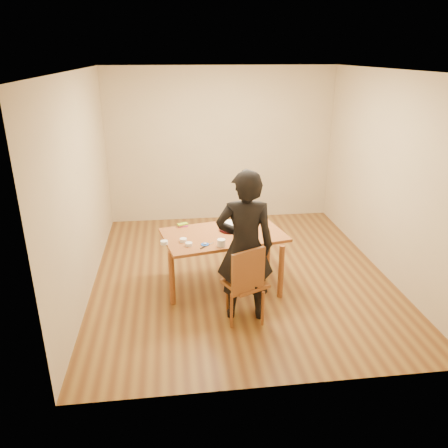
{
  "coord_description": "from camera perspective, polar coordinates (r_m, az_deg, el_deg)",
  "views": [
    {
      "loc": [
        -0.9,
        -5.39,
        2.9
      ],
      "look_at": [
        -0.27,
        -0.37,
        0.9
      ],
      "focal_mm": 35.0,
      "sensor_mm": 36.0,
      "label": 1
    }
  ],
  "objects": [
    {
      "name": "frosting_lid",
      "position": [
        5.24,
        -2.5,
        -2.69
      ],
      "size": [
        0.1,
        0.1,
        0.01
      ],
      "primitive_type": "cylinder",
      "color": "#1C47B6",
      "rests_on": "dining_table"
    },
    {
      "name": "ramekin_yellow",
      "position": [
        5.33,
        -5.34,
        -2.1
      ],
      "size": [
        0.09,
        0.09,
        0.04
      ],
      "primitive_type": "cylinder",
      "color": "white",
      "rests_on": "dining_table"
    },
    {
      "name": "person",
      "position": [
        4.85,
        2.75,
        -2.99
      ],
      "size": [
        0.69,
        0.49,
        1.78
      ],
      "primitive_type": "imported",
      "rotation": [
        0.0,
        0.0,
        3.04
      ],
      "color": "black",
      "rests_on": "floor"
    },
    {
      "name": "frosting_tub",
      "position": [
        5.18,
        -0.35,
        -2.47
      ],
      "size": [
        0.1,
        0.1,
        0.09
      ],
      "primitive_type": "cylinder",
      "color": "white",
      "rests_on": "dining_table"
    },
    {
      "name": "cake",
      "position": [
        5.64,
        0.89,
        -0.23
      ],
      "size": [
        0.22,
        0.22,
        0.07
      ],
      "primitive_type": "cylinder",
      "color": "white",
      "rests_on": "cake_plate"
    },
    {
      "name": "ramekin_multi",
      "position": [
        5.29,
        -7.82,
        -2.41
      ],
      "size": [
        0.09,
        0.09,
        0.04
      ],
      "primitive_type": "cylinder",
      "color": "white",
      "rests_on": "dining_table"
    },
    {
      "name": "room_shell",
      "position": [
        6.01,
        1.75,
        6.59
      ],
      "size": [
        4.0,
        4.5,
        2.7
      ],
      "color": "brown",
      "rests_on": "ground"
    },
    {
      "name": "candy_box_pink",
      "position": [
        5.8,
        -5.38,
        -0.22
      ],
      "size": [
        0.13,
        0.08,
        0.02
      ],
      "primitive_type": "cube",
      "rotation": [
        0.0,
        0.0,
        0.17
      ],
      "color": "#E93795",
      "rests_on": "dining_table"
    },
    {
      "name": "cake_plate",
      "position": [
        5.66,
        0.89,
        -0.67
      ],
      "size": [
        0.31,
        0.31,
        0.02
      ],
      "primitive_type": "cylinder",
      "color": "#AC0B28",
      "rests_on": "dining_table"
    },
    {
      "name": "frosting_dollop",
      "position": [
        5.23,
        -2.5,
        -2.55
      ],
      "size": [
        0.04,
        0.04,
        0.02
      ],
      "primitive_type": "ellipsoid",
      "color": "white",
      "rests_on": "frosting_lid"
    },
    {
      "name": "spatula",
      "position": [
        5.18,
        -2.49,
        -2.95
      ],
      "size": [
        0.13,
        0.13,
        0.01
      ],
      "primitive_type": "cube",
      "rotation": [
        0.0,
        0.0,
        0.78
      ],
      "color": "black",
      "rests_on": "dining_table"
    },
    {
      "name": "ramekin_green",
      "position": [
        5.21,
        -4.61,
        -2.65
      ],
      "size": [
        0.08,
        0.08,
        0.04
      ],
      "primitive_type": "cylinder",
      "color": "white",
      "rests_on": "dining_table"
    },
    {
      "name": "dining_table",
      "position": [
        5.56,
        -0.06,
        -1.44
      ],
      "size": [
        1.65,
        1.18,
        0.04
      ],
      "primitive_type": "cube",
      "rotation": [
        0.0,
        0.0,
        0.21
      ],
      "color": "brown",
      "rests_on": "floor"
    },
    {
      "name": "candy_box_green",
      "position": [
        5.8,
        -5.44,
        -0.03
      ],
      "size": [
        0.15,
        0.11,
        0.02
      ],
      "primitive_type": "cube",
      "rotation": [
        0.0,
        0.0,
        0.39
      ],
      "color": "green",
      "rests_on": "candy_box_pink"
    },
    {
      "name": "dining_chair",
      "position": [
        5.01,
        2.75,
        -7.76
      ],
      "size": [
        0.55,
        0.55,
        0.04
      ],
      "primitive_type": "cube",
      "rotation": [
        0.0,
        0.0,
        0.44
      ],
      "color": "brown",
      "rests_on": "floor"
    },
    {
      "name": "frosting_dome",
      "position": [
        5.62,
        0.9,
        0.23
      ],
      "size": [
        0.22,
        0.22,
        0.03
      ],
      "primitive_type": "ellipsoid",
      "color": "white",
      "rests_on": "cake"
    }
  ]
}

